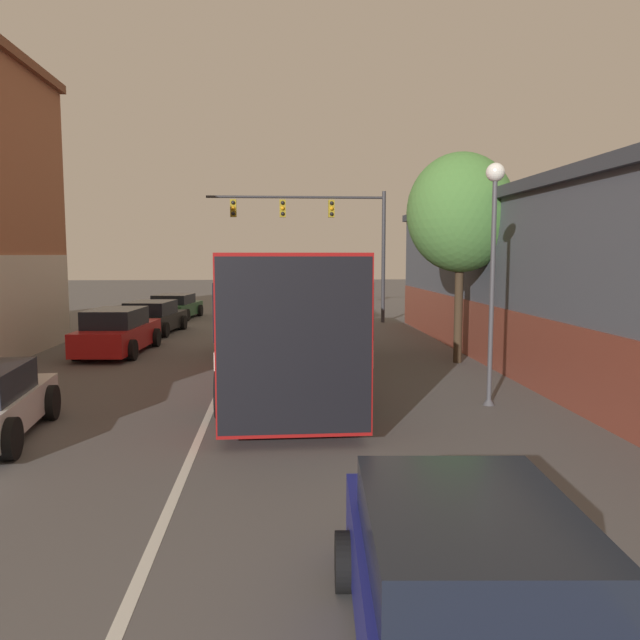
{
  "coord_description": "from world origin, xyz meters",
  "views": [
    {
      "loc": [
        1.39,
        -0.14,
        3.22
      ],
      "look_at": [
        2.41,
        14.59,
        1.66
      ],
      "focal_mm": 35.0,
      "sensor_mm": 36.0,
      "label": 1
    }
  ],
  "objects_px": {
    "parked_car_left_far": "(175,307)",
    "street_tree_near": "(461,213)",
    "bus": "(283,309)",
    "parked_car_left_mid": "(118,332)",
    "hatchback_foreground": "(475,603)",
    "street_lamp": "(493,247)",
    "parked_car_left_distant": "(152,318)",
    "traffic_signal_gantry": "(324,225)"
  },
  "relations": [
    {
      "from": "street_tree_near",
      "to": "bus",
      "type": "bearing_deg",
      "value": -156.83
    },
    {
      "from": "traffic_signal_gantry",
      "to": "bus",
      "type": "bearing_deg",
      "value": -98.65
    },
    {
      "from": "parked_car_left_far",
      "to": "traffic_signal_gantry",
      "type": "xyz_separation_m",
      "value": [
        7.35,
        -2.45,
        4.01
      ]
    },
    {
      "from": "bus",
      "to": "parked_car_left_mid",
      "type": "bearing_deg",
      "value": 47.57
    },
    {
      "from": "parked_car_left_mid",
      "to": "parked_car_left_far",
      "type": "distance_m",
      "value": 11.17
    },
    {
      "from": "parked_car_left_distant",
      "to": "hatchback_foreground",
      "type": "bearing_deg",
      "value": -156.5
    },
    {
      "from": "bus",
      "to": "traffic_signal_gantry",
      "type": "bearing_deg",
      "value": -9.82
    },
    {
      "from": "parked_car_left_distant",
      "to": "traffic_signal_gantry",
      "type": "height_order",
      "value": "traffic_signal_gantry"
    },
    {
      "from": "hatchback_foreground",
      "to": "street_tree_near",
      "type": "xyz_separation_m",
      "value": [
        3.91,
        13.77,
        3.78
      ]
    },
    {
      "from": "bus",
      "to": "street_lamp",
      "type": "xyz_separation_m",
      "value": [
        4.37,
        -3.01,
        1.54
      ]
    },
    {
      "from": "parked_car_left_far",
      "to": "hatchback_foreground",
      "type": "bearing_deg",
      "value": -158.89
    },
    {
      "from": "hatchback_foreground",
      "to": "street_lamp",
      "type": "height_order",
      "value": "street_lamp"
    },
    {
      "from": "street_lamp",
      "to": "street_tree_near",
      "type": "distance_m",
      "value": 5.41
    },
    {
      "from": "bus",
      "to": "street_tree_near",
      "type": "bearing_deg",
      "value": -67.99
    },
    {
      "from": "parked_car_left_distant",
      "to": "street_tree_near",
      "type": "xyz_separation_m",
      "value": [
        10.47,
        -7.7,
        3.79
      ]
    },
    {
      "from": "traffic_signal_gantry",
      "to": "street_lamp",
      "type": "distance_m",
      "value": 16.64
    },
    {
      "from": "parked_car_left_distant",
      "to": "traffic_signal_gantry",
      "type": "xyz_separation_m",
      "value": [
        7.3,
        3.48,
        3.98
      ]
    },
    {
      "from": "parked_car_left_distant",
      "to": "street_tree_near",
      "type": "distance_m",
      "value": 13.54
    },
    {
      "from": "street_lamp",
      "to": "parked_car_left_mid",
      "type": "bearing_deg",
      "value": 141.6
    },
    {
      "from": "parked_car_left_far",
      "to": "street_lamp",
      "type": "relative_size",
      "value": 0.84
    },
    {
      "from": "street_lamp",
      "to": "parked_car_left_distant",
      "type": "bearing_deg",
      "value": 126.64
    },
    {
      "from": "hatchback_foreground",
      "to": "street_tree_near",
      "type": "relative_size",
      "value": 0.73
    },
    {
      "from": "parked_car_left_mid",
      "to": "street_tree_near",
      "type": "bearing_deg",
      "value": -99.56
    },
    {
      "from": "bus",
      "to": "parked_car_left_far",
      "type": "distance_m",
      "value": 16.77
    },
    {
      "from": "hatchback_foreground",
      "to": "parked_car_left_distant",
      "type": "bearing_deg",
      "value": 20.79
    },
    {
      "from": "street_tree_near",
      "to": "hatchback_foreground",
      "type": "bearing_deg",
      "value": -105.87
    },
    {
      "from": "hatchback_foreground",
      "to": "parked_car_left_distant",
      "type": "relative_size",
      "value": 1.0
    },
    {
      "from": "street_tree_near",
      "to": "parked_car_left_mid",
      "type": "bearing_deg",
      "value": 166.89
    },
    {
      "from": "traffic_signal_gantry",
      "to": "street_tree_near",
      "type": "xyz_separation_m",
      "value": [
        3.17,
        -11.19,
        -0.19
      ]
    },
    {
      "from": "parked_car_left_far",
      "to": "street_tree_near",
      "type": "distance_m",
      "value": 17.64
    },
    {
      "from": "parked_car_left_distant",
      "to": "street_tree_near",
      "type": "relative_size",
      "value": 0.73
    },
    {
      "from": "street_lamp",
      "to": "hatchback_foreground",
      "type": "bearing_deg",
      "value": -109.79
    },
    {
      "from": "parked_car_left_far",
      "to": "street_tree_near",
      "type": "xyz_separation_m",
      "value": [
        10.52,
        -13.63,
        3.82
      ]
    },
    {
      "from": "hatchback_foreground",
      "to": "parked_car_left_far",
      "type": "bearing_deg",
      "value": 17.37
    },
    {
      "from": "bus",
      "to": "parked_car_left_distant",
      "type": "xyz_separation_m",
      "value": [
        -5.26,
        9.93,
        -1.2
      ]
    },
    {
      "from": "parked_car_left_distant",
      "to": "traffic_signal_gantry",
      "type": "distance_m",
      "value": 9.02
    },
    {
      "from": "hatchback_foreground",
      "to": "street_tree_near",
      "type": "height_order",
      "value": "street_tree_near"
    },
    {
      "from": "parked_car_left_mid",
      "to": "traffic_signal_gantry",
      "type": "height_order",
      "value": "traffic_signal_gantry"
    },
    {
      "from": "hatchback_foreground",
      "to": "parked_car_left_mid",
      "type": "xyz_separation_m",
      "value": [
        -6.64,
        16.23,
        0.07
      ]
    },
    {
      "from": "bus",
      "to": "parked_car_left_distant",
      "type": "distance_m",
      "value": 11.3
    },
    {
      "from": "parked_car_left_mid",
      "to": "street_tree_near",
      "type": "xyz_separation_m",
      "value": [
        10.56,
        -2.46,
        3.72
      ]
    },
    {
      "from": "parked_car_left_distant",
      "to": "street_tree_near",
      "type": "bearing_deg",
      "value": -119.82
    }
  ]
}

